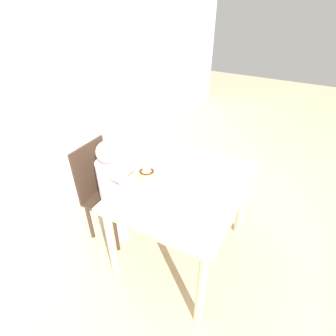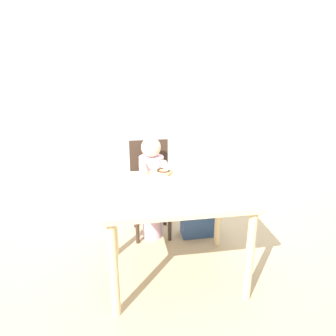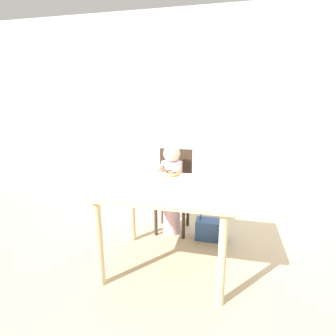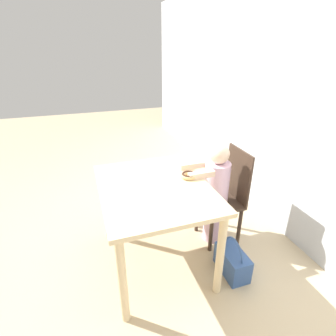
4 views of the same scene
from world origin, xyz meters
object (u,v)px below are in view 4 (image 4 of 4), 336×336
child_figure (215,193)px  donut (189,175)px  chair (226,196)px  cup (150,174)px  handbag (232,261)px

child_figure → donut: bearing=-77.8°
chair → cup: chair is taller
handbag → cup: 1.00m
donut → cup: (-0.06, -0.31, 0.03)m
chair → child_figure: (0.00, -0.12, 0.06)m
child_figure → cup: (0.01, -0.62, 0.30)m
child_figure → cup: size_ratio=9.26×
donut → handbag: donut is taller
donut → chair: bearing=98.9°
chair → cup: bearing=-89.5°
child_figure → handbag: (0.44, -0.04, -0.40)m
child_figure → donut: (0.07, -0.30, 0.27)m
child_figure → donut: 0.41m
chair → handbag: 0.58m
chair → cup: (0.01, -0.73, 0.36)m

